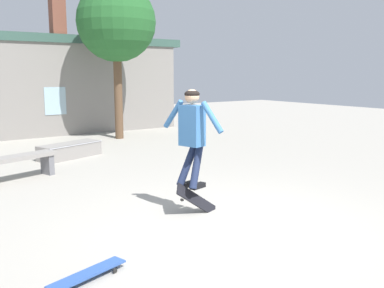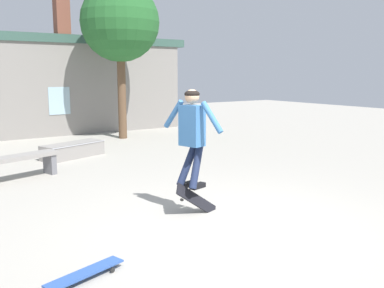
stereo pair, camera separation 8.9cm
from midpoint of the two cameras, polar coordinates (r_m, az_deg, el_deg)
name	(u,v)px [view 2 (the right image)]	position (r m, az deg, el deg)	size (l,w,h in m)	color
ground_plane	(225,226)	(6.00, 4.90, -10.84)	(40.00, 40.00, 0.00)	#A39E93
building_backdrop	(34,84)	(14.70, -20.17, 7.55)	(11.20, 0.52, 4.42)	gray
tree_right	(120,23)	(13.86, -9.39, 15.63)	(2.43, 2.43, 4.84)	brown
park_bench	(17,162)	(8.98, -22.06, -2.28)	(1.71, 0.85, 0.49)	gray
skate_ledge	(73,150)	(11.01, -15.37, -0.79)	(1.68, 1.06, 0.36)	gray
skater	(192,130)	(6.19, 0.42, 1.89)	(0.42, 1.10, 1.45)	teal
skateboard_flipping	(197,200)	(6.42, 1.02, -7.51)	(0.76, 0.21, 0.60)	black
skateboard_resting	(85,273)	(4.66, -13.50, -16.38)	(0.89, 0.42, 0.08)	#2D519E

